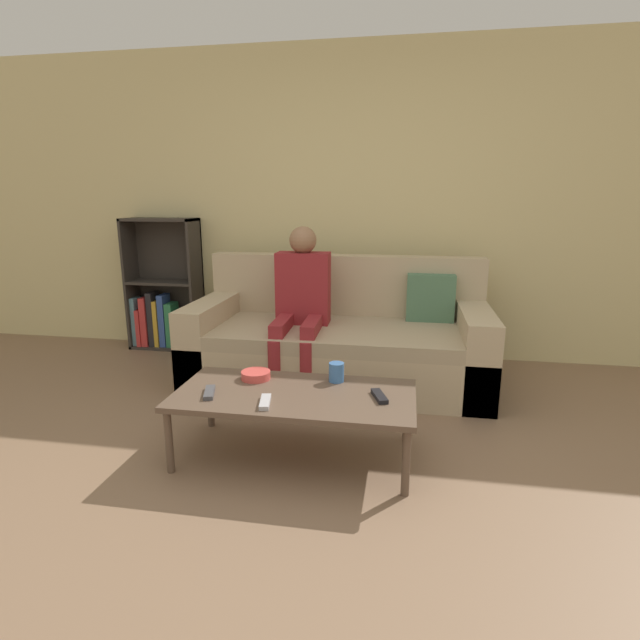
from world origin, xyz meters
name	(u,v)px	position (x,y,z in m)	size (l,w,h in m)	color
ground_plane	(308,515)	(0.00, 0.00, 0.00)	(22.00, 22.00, 0.00)	#84664C
wall_back	(364,206)	(0.00, 2.46, 1.30)	(12.00, 0.06, 2.60)	beige
couch	(340,342)	(-0.09, 1.72, 0.30)	(2.19, 1.00, 0.92)	tan
bookshelf	(163,299)	(-1.83, 2.31, 0.46)	(0.65, 0.28, 1.19)	#332D28
coffee_table	(295,398)	(-0.17, 0.50, 0.34)	(1.26, 0.62, 0.37)	brown
person_adult	(301,295)	(-0.37, 1.62, 0.67)	(0.40, 0.68, 1.17)	maroon
cup_near	(336,372)	(0.02, 0.70, 0.42)	(0.09, 0.09, 0.11)	#3D70B2
tv_remote_0	(265,402)	(-0.28, 0.33, 0.38)	(0.08, 0.18, 0.02)	#B7B7BC
tv_remote_1	(379,396)	(0.28, 0.50, 0.38)	(0.10, 0.18, 0.02)	black
tv_remote_2	(209,392)	(-0.60, 0.40, 0.38)	(0.10, 0.18, 0.02)	#47474C
snack_bowl	(256,375)	(-0.43, 0.66, 0.39)	(0.17, 0.17, 0.05)	#DB4C47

